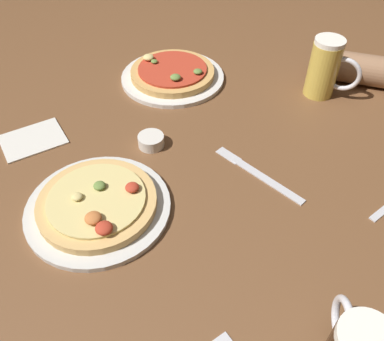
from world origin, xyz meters
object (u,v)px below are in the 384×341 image
Objects in this scene: pizza_plate_near at (98,205)px; napkin_folded at (33,139)px; pizza_plate_far at (172,74)px; beer_mug_dark at (325,68)px; knife_right at (258,174)px; ramekin_sauce at (151,141)px; diner_arm at (362,69)px.

pizza_plate_near is 0.29m from napkin_folded.
pizza_plate_far is at bearing 105.92° from pizza_plate_near.
beer_mug_dark reaches higher than knife_right.
ramekin_sauce is at bearing 27.46° from napkin_folded.
beer_mug_dark is 0.14m from diner_arm.
napkin_folded is (-0.14, -0.40, -0.01)m from pizza_plate_far.
napkin_folded is at bearing -109.24° from pizza_plate_far.
diner_arm is (0.09, 0.48, 0.04)m from knife_right.
knife_right is at bearing -31.55° from pizza_plate_far.
diner_arm reaches higher than napkin_folded.
diner_arm is at bearing 79.58° from knife_right.
beer_mug_dark is at bearing 87.97° from knife_right.
pizza_plate_near is 1.00× the size of pizza_plate_far.
diner_arm is at bearing 47.66° from napkin_folded.
napkin_folded is at bearing -133.81° from beer_mug_dark.
pizza_plate_near and pizza_plate_far have the same top height.
beer_mug_dark is 0.38m from knife_right.
diner_arm is at bearing 55.91° from beer_mug_dark.
beer_mug_dark reaches higher than ramekin_sauce.
knife_right is at bearing -100.42° from diner_arm.
pizza_plate_near is at bearing -113.36° from diner_arm.
napkin_folded is 0.61× the size of knife_right.
ramekin_sauce is 0.28m from napkin_folded.
pizza_plate_near is 1.84× the size of beer_mug_dark.
diner_arm is at bearing 29.31° from pizza_plate_far.
ramekin_sauce reaches higher than napkin_folded.
pizza_plate_far is 1.84× the size of beer_mug_dark.
pizza_plate_far is 0.52m from diner_arm.
knife_right is at bearing 18.66° from napkin_folded.
diner_arm reaches higher than pizza_plate_far.
beer_mug_dark reaches higher than napkin_folded.
knife_right is at bearing -92.03° from beer_mug_dark.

